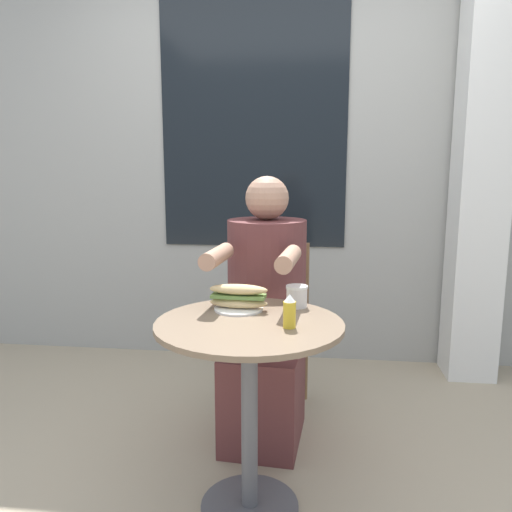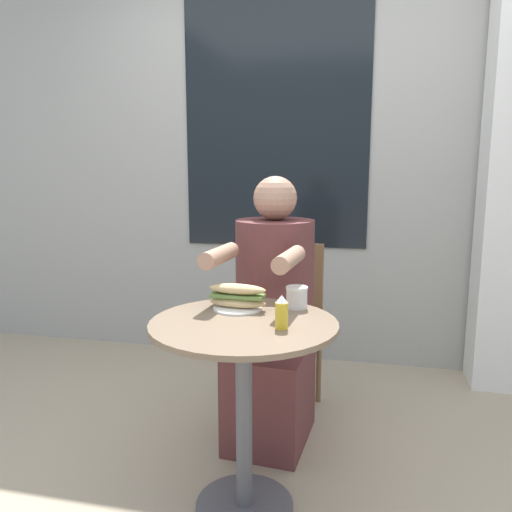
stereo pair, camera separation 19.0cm
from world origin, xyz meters
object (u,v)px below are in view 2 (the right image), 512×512
cafe_table (244,375)px  sandwich_on_plate (237,298)px  drink_cup (297,297)px  seated_diner (272,329)px  condiment_bottle (282,312)px  diner_chair (287,310)px

cafe_table → sandwich_on_plate: sandwich_on_plate is taller
cafe_table → drink_cup: bearing=53.4°
cafe_table → sandwich_on_plate: bearing=112.8°
cafe_table → seated_diner: seated_diner is taller
sandwich_on_plate → cafe_table: bearing=-67.2°
sandwich_on_plate → condiment_bottle: (0.20, -0.19, 0.01)m
cafe_table → condiment_bottle: condiment_bottle is taller
condiment_bottle → sandwich_on_plate: bearing=136.5°
seated_diner → sandwich_on_plate: bearing=85.2°
cafe_table → seated_diner: (0.00, 0.53, 0.00)m
seated_diner → sandwich_on_plate: 0.46m
drink_cup → condiment_bottle: (-0.01, -0.26, 0.01)m
seated_diner → drink_cup: (0.15, -0.32, 0.24)m
cafe_table → drink_cup: (0.16, 0.21, 0.24)m
diner_chair → condiment_bottle: (0.13, -0.92, 0.26)m
diner_chair → sandwich_on_plate: 0.78m
cafe_table → drink_cup: size_ratio=8.59×
cafe_table → seated_diner: size_ratio=0.59×
sandwich_on_plate → seated_diner: bearing=80.7°
condiment_bottle → cafe_table: bearing=160.9°
cafe_table → diner_chair: bearing=89.2°
sandwich_on_plate → drink_cup: bearing=17.4°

